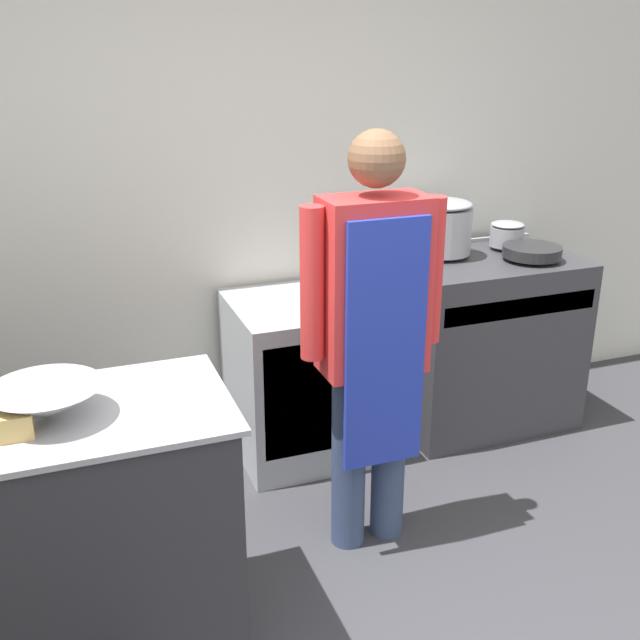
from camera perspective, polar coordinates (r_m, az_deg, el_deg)
wall_back at (r=3.80m, az=-6.74°, el=10.62°), size 8.00×0.05×2.70m
prep_counter at (r=2.69m, az=-21.05°, el=-15.88°), size 1.32×0.61×0.92m
stove at (r=4.17m, az=12.16°, el=-1.49°), size 0.94×0.67×0.95m
fridge_unit at (r=3.78m, az=-2.05°, el=-4.44°), size 0.59×0.68×0.80m
person_cook at (r=2.88m, az=4.06°, el=-0.58°), size 0.58×0.24×1.71m
mixing_bowl at (r=2.41m, az=-20.12°, el=-5.93°), size 0.34×0.34×0.11m
plastic_tub at (r=2.35m, az=-22.27°, el=-7.31°), size 0.10×0.10×0.08m
stock_pot at (r=3.97m, az=9.32°, el=7.09°), size 0.30×0.30×0.29m
saute_pan at (r=4.02m, az=15.85°, el=5.06°), size 0.30×0.30×0.06m
sauce_pot at (r=4.20m, az=14.05°, el=6.40°), size 0.18×0.18×0.13m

